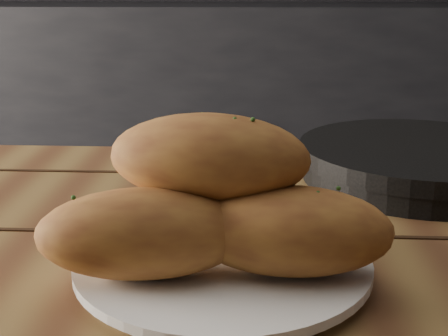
# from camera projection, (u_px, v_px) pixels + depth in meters

# --- Properties ---
(counter) EXTENTS (2.80, 0.60, 0.90)m
(counter) POSITION_uv_depth(u_px,v_px,m) (114.00, 116.00, 2.57)
(counter) COLOR black
(counter) RESTS_ON ground
(plate) EXTENTS (0.25, 0.25, 0.02)m
(plate) POSITION_uv_depth(u_px,v_px,m) (223.00, 266.00, 0.53)
(plate) COLOR white
(plate) RESTS_ON table
(bread_rolls) EXTENTS (0.28, 0.23, 0.12)m
(bread_rolls) POSITION_uv_depth(u_px,v_px,m) (215.00, 203.00, 0.51)
(bread_rolls) COLOR #B57932
(bread_rolls) RESTS_ON plate
(skillet) EXTENTS (0.43, 0.30, 0.05)m
(skillet) POSITION_uv_depth(u_px,v_px,m) (422.00, 161.00, 0.78)
(skillet) COLOR black
(skillet) RESTS_ON table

